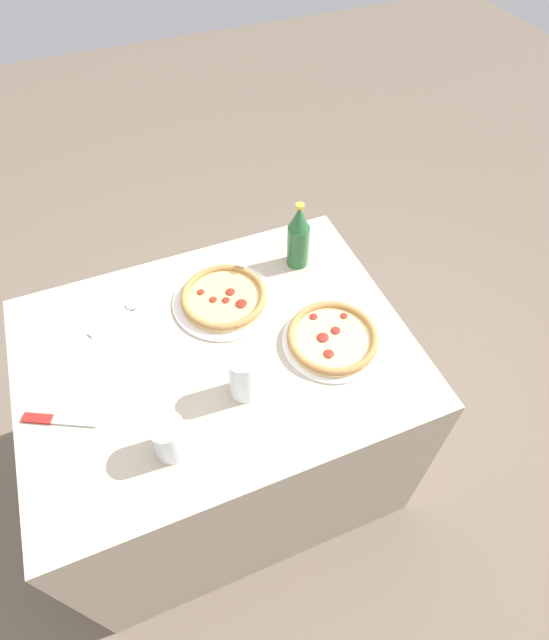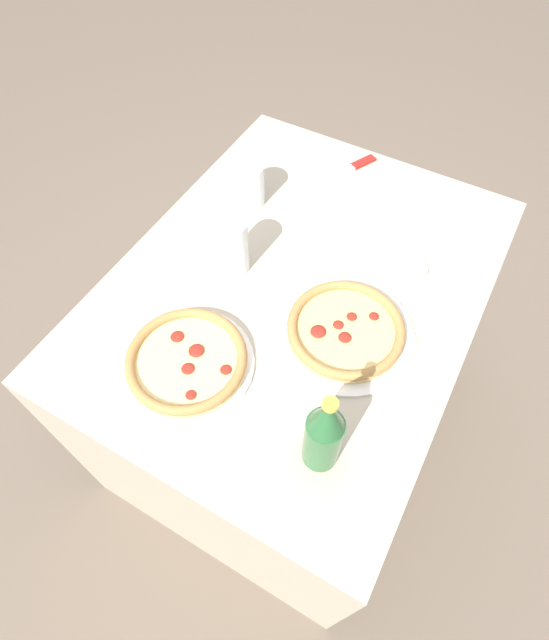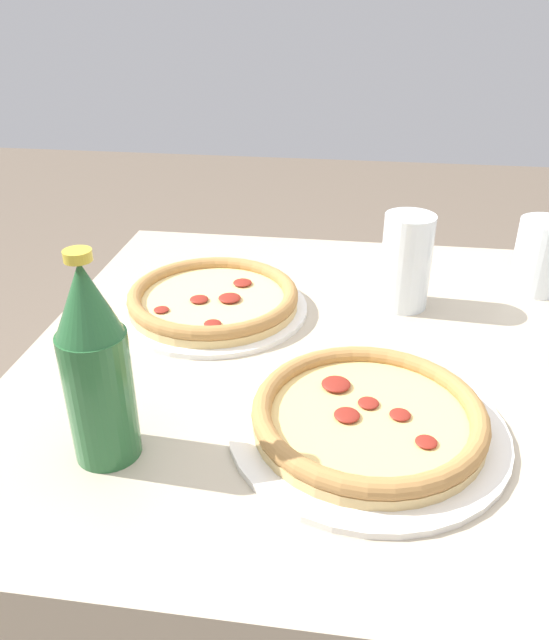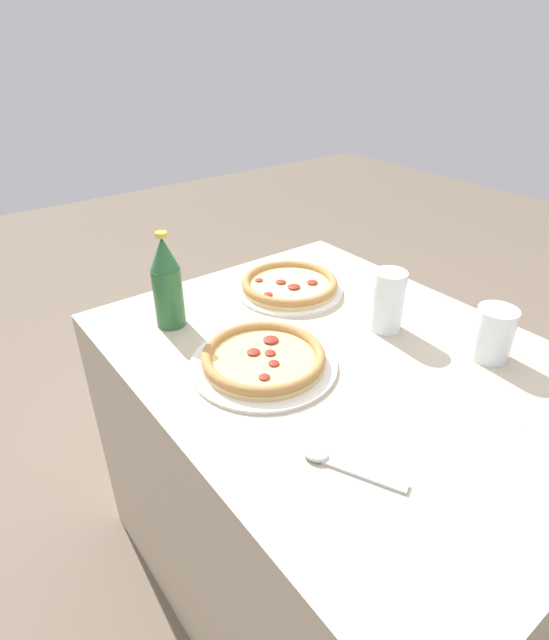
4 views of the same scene
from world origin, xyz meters
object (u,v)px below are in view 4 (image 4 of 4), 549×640
(pizza_salami, at_px, (290,285))
(glass_lemonade, at_px, (387,303))
(beer_bottle, at_px, (167,283))
(pizza_margherita, at_px, (263,359))
(glass_iced_tea, at_px, (493,335))
(spoon, at_px, (336,462))

(pizza_salami, bearing_deg, glass_lemonade, -168.13)
(glass_lemonade, xyz_separation_m, beer_bottle, (0.32, 0.39, 0.04))
(pizza_salami, distance_m, pizza_margherita, 0.35)
(glass_iced_tea, xyz_separation_m, beer_bottle, (0.53, 0.47, 0.05))
(glass_lemonade, height_order, beer_bottle, beer_bottle)
(glass_iced_tea, distance_m, beer_bottle, 0.72)
(pizza_salami, distance_m, spoon, 0.62)
(glass_lemonade, distance_m, spoon, 0.46)
(pizza_salami, distance_m, glass_lemonade, 0.29)
(pizza_margherita, relative_size, spoon, 1.84)
(glass_lemonade, relative_size, beer_bottle, 0.63)
(pizza_margherita, bearing_deg, glass_iced_tea, -123.23)
(glass_iced_tea, height_order, glass_lemonade, glass_lemonade)
(spoon, bearing_deg, glass_lemonade, -57.74)
(glass_iced_tea, bearing_deg, glass_lemonade, 21.90)
(glass_lemonade, bearing_deg, beer_bottle, 50.59)
(pizza_margherita, height_order, glass_lemonade, glass_lemonade)
(beer_bottle, bearing_deg, glass_iced_tea, -138.34)
(pizza_salami, bearing_deg, spoon, 148.23)
(pizza_salami, relative_size, spoon, 1.68)
(pizza_salami, distance_m, glass_iced_tea, 0.52)
(glass_iced_tea, relative_size, glass_lemonade, 0.80)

